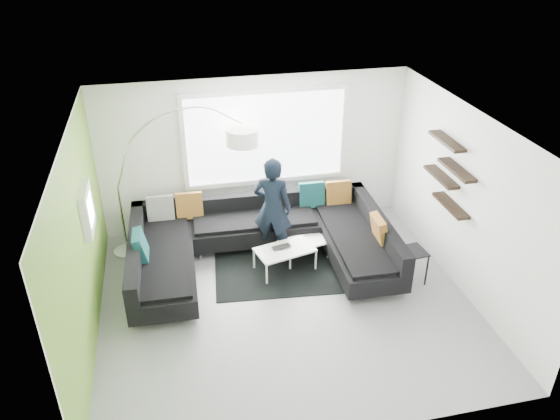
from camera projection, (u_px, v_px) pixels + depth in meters
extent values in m
plane|color=gray|center=(286.00, 301.00, 8.31)|extent=(5.50, 5.50, 0.00)
cube|color=white|center=(255.00, 153.00, 9.76)|extent=(5.50, 0.04, 2.80)
cube|color=white|center=(342.00, 344.00, 5.49)|extent=(5.50, 0.04, 2.80)
cube|color=white|center=(81.00, 245.00, 7.11)|extent=(0.04, 5.00, 2.80)
cube|color=white|center=(465.00, 202.00, 8.14)|extent=(0.04, 5.00, 2.80)
cube|color=white|center=(287.00, 127.00, 6.95)|extent=(5.50, 5.00, 0.04)
cube|color=#6B9E33|center=(82.00, 245.00, 7.11)|extent=(0.01, 5.00, 2.80)
cube|color=white|center=(266.00, 138.00, 9.62)|extent=(2.96, 0.06, 1.68)
cube|color=white|center=(88.00, 209.00, 7.54)|extent=(0.12, 0.66, 0.66)
cube|color=black|center=(449.00, 173.00, 8.32)|extent=(0.20, 1.24, 0.95)
cube|color=black|center=(262.00, 256.00, 9.00)|extent=(4.26, 2.71, 0.44)
cube|color=black|center=(261.00, 236.00, 8.81)|extent=(4.26, 2.71, 0.33)
cube|color=brown|center=(261.00, 233.00, 8.78)|extent=(3.75, 0.34, 0.46)
cube|color=black|center=(289.00, 264.00, 9.17)|extent=(2.64, 2.03, 0.01)
cube|color=white|center=(294.00, 253.00, 9.10)|extent=(1.34, 0.98, 0.40)
cube|color=black|center=(410.00, 266.00, 8.64)|extent=(0.45, 0.45, 0.57)
imported|color=black|center=(273.00, 208.00, 9.05)|extent=(0.97, 0.92, 1.78)
imported|color=black|center=(282.00, 248.00, 8.85)|extent=(0.40, 0.33, 0.03)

